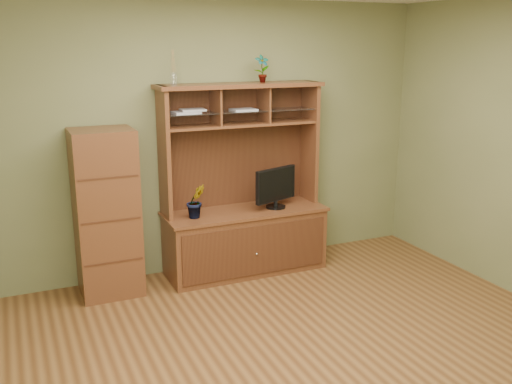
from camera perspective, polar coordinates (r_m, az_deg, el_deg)
room at (r=4.01m, az=6.11°, el=1.29°), size 4.54×4.04×2.74m
media_hutch at (r=5.79m, az=-1.21°, el=-2.94°), size 1.66×0.61×1.90m
monitor at (r=5.75m, az=2.00°, el=0.49°), size 0.50×0.22×0.41m
orchid_plant at (r=5.46m, az=-6.03°, el=-0.91°), size 0.19×0.16×0.33m
top_plant at (r=5.69m, az=0.62°, el=12.24°), size 0.14×0.10×0.27m
reed_diffuser at (r=5.39m, az=-8.26°, el=11.86°), size 0.06×0.06×0.32m
magazines at (r=5.51m, az=-4.91°, el=8.10°), size 0.84×0.21×0.04m
side_cabinet at (r=5.37m, az=-14.73°, el=-2.07°), size 0.55×0.50×1.54m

